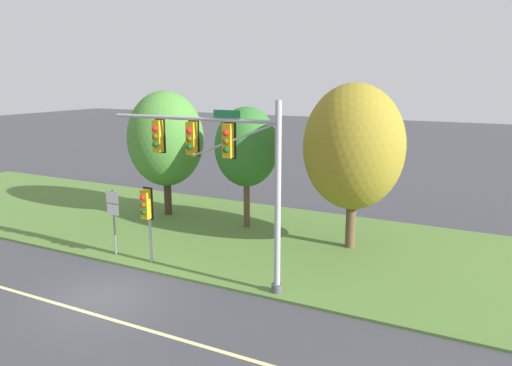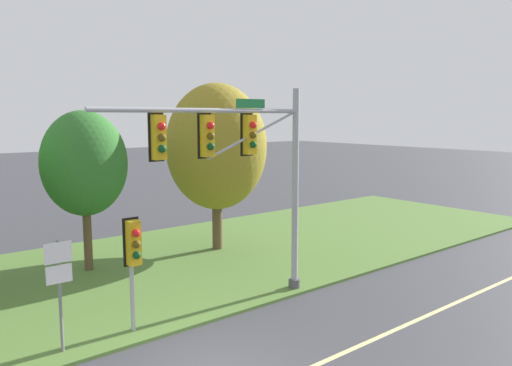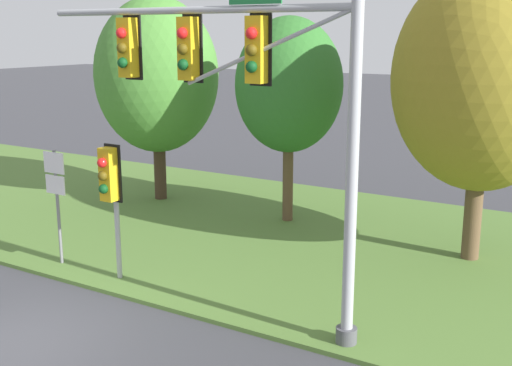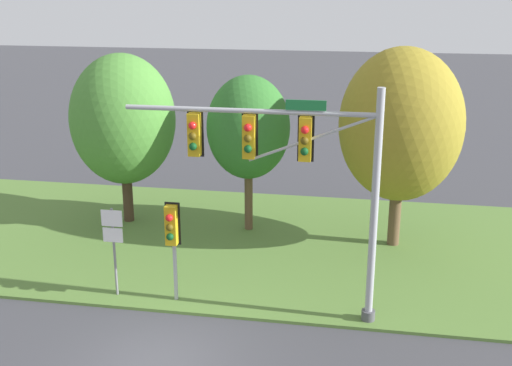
# 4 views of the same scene
# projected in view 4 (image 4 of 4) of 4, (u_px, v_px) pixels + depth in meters

# --- Properties ---
(ground_plane) EXTENTS (160.00, 160.00, 0.00)m
(ground_plane) POSITION_uv_depth(u_px,v_px,m) (157.00, 361.00, 16.93)
(ground_plane) COLOR #3D3D42
(grass_verge) EXTENTS (48.00, 11.50, 0.10)m
(grass_verge) POSITION_uv_depth(u_px,v_px,m) (225.00, 241.00, 24.67)
(grass_verge) COLOR #517533
(grass_verge) RESTS_ON ground
(traffic_signal_mast) EXTENTS (7.28, 0.49, 6.83)m
(traffic_signal_mast) POSITION_uv_depth(u_px,v_px,m) (295.00, 164.00, 17.79)
(traffic_signal_mast) COLOR #9EA0A5
(traffic_signal_mast) RESTS_ON grass_verge
(pedestrian_signal_near_kerb) EXTENTS (0.46, 0.55, 3.21)m
(pedestrian_signal_near_kerb) POSITION_uv_depth(u_px,v_px,m) (172.00, 231.00, 19.18)
(pedestrian_signal_near_kerb) COLOR #9EA0A5
(pedestrian_signal_near_kerb) RESTS_ON grass_verge
(route_sign_post) EXTENTS (0.67, 0.08, 2.89)m
(route_sign_post) POSITION_uv_depth(u_px,v_px,m) (113.00, 239.00, 19.75)
(route_sign_post) COLOR slate
(route_sign_post) RESTS_ON grass_verge
(tree_nearest_road) EXTENTS (4.15, 4.15, 6.87)m
(tree_nearest_road) POSITION_uv_depth(u_px,v_px,m) (123.00, 120.00, 25.35)
(tree_nearest_road) COLOR #423021
(tree_nearest_road) RESTS_ON grass_verge
(tree_left_of_mast) EXTENTS (3.20, 3.20, 6.15)m
(tree_left_of_mast) POSITION_uv_depth(u_px,v_px,m) (248.00, 128.00, 24.51)
(tree_left_of_mast) COLOR brown
(tree_left_of_mast) RESTS_ON grass_verge
(tree_behind_signpost) EXTENTS (4.43, 4.43, 7.36)m
(tree_behind_signpost) POSITION_uv_depth(u_px,v_px,m) (401.00, 125.00, 22.88)
(tree_behind_signpost) COLOR brown
(tree_behind_signpost) RESTS_ON grass_verge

